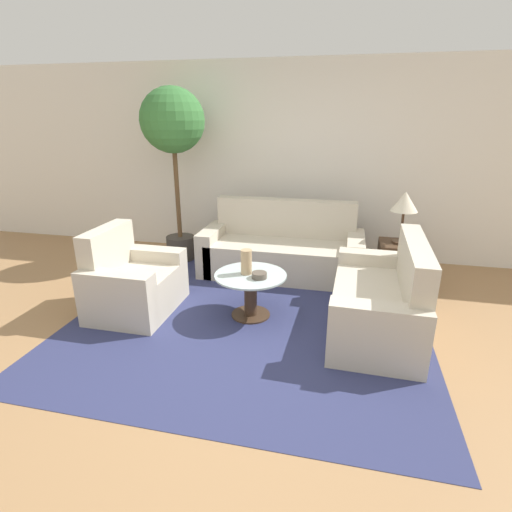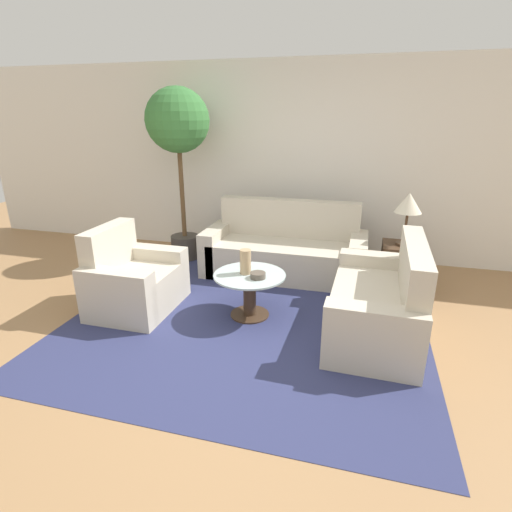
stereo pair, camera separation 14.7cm
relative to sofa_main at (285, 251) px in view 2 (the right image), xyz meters
The scene contains 12 objects.
ground_plane 1.95m from the sofa_main, 93.35° to the right, with size 14.00×14.00×0.00m, color #9E754C.
wall_back 1.31m from the sofa_main, 97.83° to the left, with size 10.00×0.06×2.60m.
rug 1.27m from the sofa_main, 95.34° to the right, with size 3.38×3.30×0.01m.
sofa_main is the anchor object (origin of this frame).
armchair 1.91m from the sofa_main, 134.35° to the right, with size 0.74×0.93×0.86m.
loveseat 1.69m from the sofa_main, 47.19° to the right, with size 0.81×1.49×0.88m.
coffee_table 1.24m from the sofa_main, 95.34° to the right, with size 0.71×0.71×0.45m.
side_table 1.38m from the sofa_main, ahead, with size 0.44×0.44×0.52m.
table_lamp 1.54m from the sofa_main, ahead, with size 0.29×0.29×0.59m.
potted_plant 2.04m from the sofa_main, behind, with size 0.81×0.81×2.25m.
vase 1.27m from the sofa_main, 97.26° to the right, with size 0.11×0.11×0.24m.
bowl 1.32m from the sofa_main, 90.41° to the right, with size 0.15×0.15×0.06m.
Camera 2 is at (1.00, -2.76, 1.92)m, focal length 28.00 mm.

